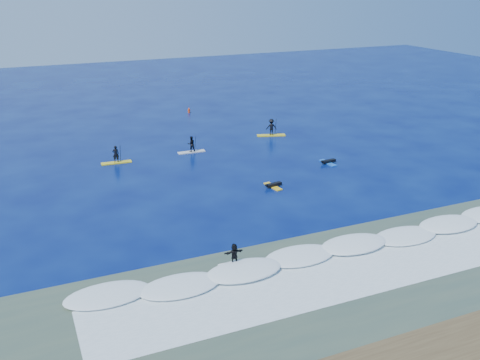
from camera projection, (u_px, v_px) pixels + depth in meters
name	position (u px, v px, depth m)	size (l,w,h in m)	color
ground	(271.00, 195.00, 43.66)	(160.00, 160.00, 0.00)	#030C4A
wet_sand_strip	(473.00, 354.00, 25.20)	(90.00, 5.00, 0.08)	#483621
shallow_water	(376.00, 277.00, 31.64)	(90.00, 13.00, 0.01)	#374B3E
breaking_wave	(338.00, 248.00, 35.07)	(40.00, 6.00, 0.30)	white
whitewater	(366.00, 269.00, 32.50)	(34.00, 5.00, 0.02)	silver
sup_paddler_left	(116.00, 157.00, 50.94)	(2.90, 0.86, 2.01)	yellow
sup_paddler_center	(191.00, 146.00, 54.03)	(2.80, 0.77, 1.95)	silver
sup_paddler_right	(271.00, 128.00, 59.74)	(3.27, 1.72, 2.23)	yellow
prone_paddler_near	(273.00, 185.00, 45.26)	(1.63, 2.10, 0.43)	yellow
prone_paddler_far	(328.00, 162.00, 51.03)	(1.67, 2.14, 0.44)	blue
wave_surfer	(234.00, 255.00, 32.51)	(1.97, 0.54, 1.42)	white
marker_buoy	(189.00, 110.00, 70.09)	(0.31, 0.31, 0.75)	red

